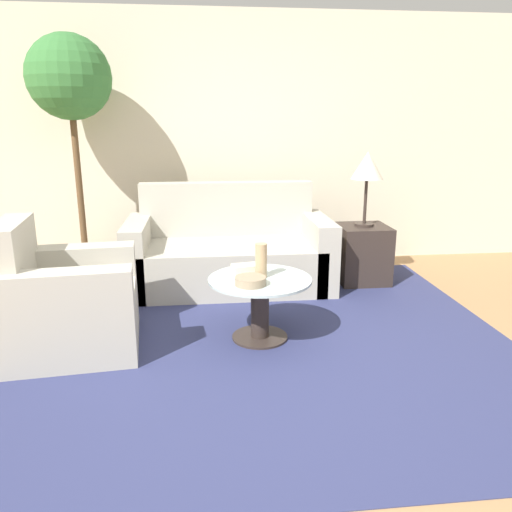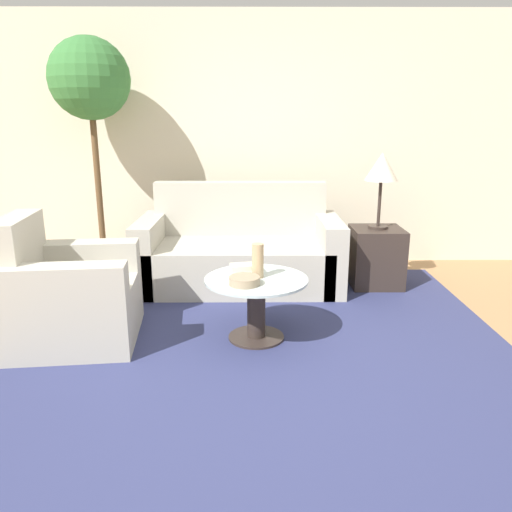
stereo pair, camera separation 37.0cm
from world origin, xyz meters
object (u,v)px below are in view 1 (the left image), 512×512
Objects in this scene: armchair at (63,307)px; table_lamp at (367,168)px; coffee_table at (260,300)px; potted_plant at (71,94)px; vase at (261,261)px; sofa_main at (229,254)px; bowl at (250,281)px; book_stack at (247,269)px.

table_lamp is at bearing -69.93° from armchair.
potted_plant is (-1.54, 1.58, 1.46)m from coffee_table.
sofa_main is at bearing 97.16° from vase.
bowl is (-0.09, -0.16, -0.09)m from vase.
vase is (1.36, 0.03, 0.28)m from armchair.
table_lamp is 2.96× the size of book_stack.
table_lamp is (1.28, -0.07, 0.80)m from sofa_main.
book_stack is (-1.22, -1.07, -0.61)m from table_lamp.
armchair is at bearing 174.13° from bowl.
coffee_table is at bearing -95.55° from armchair.
bowl is at bearing -87.33° from sofa_main.
table_lamp is (1.14, 1.20, 0.80)m from coffee_table.
vase is (0.01, 0.02, 0.28)m from coffee_table.
book_stack is (0.07, -1.14, 0.19)m from sofa_main.
vase reaches higher than book_stack.
coffee_table is 0.25m from book_stack.
potted_plant is 9.32× the size of vase.
book_stack is at bearing 128.49° from vase.
armchair reaches higher than vase.
bowl is 0.90× the size of book_stack.
table_lamp is 1.71m from vase.
book_stack is at bearing -44.67° from potted_plant.
sofa_main is 1.42m from bowl.
sofa_main reaches higher than bowl.
table_lamp reaches higher than coffee_table.
table_lamp is at bearing -3.15° from sofa_main.
table_lamp is 0.31× the size of potted_plant.
bowl is (0.07, -1.41, 0.19)m from sofa_main.
potted_plant is at bearing 134.89° from vase.
book_stack is (0.00, 0.27, 0.00)m from bowl.
vase is 0.21m from bowl.
coffee_table is 0.25m from bowl.
potted_plant is 2.58m from bowl.
armchair is 1.39m from vase.
potted_plant is at bearing 167.72° from sofa_main.
book_stack is (1.27, 0.14, 0.19)m from armchair.
book_stack reaches higher than coffee_table.
table_lamp is 3.30× the size of bowl.
coffee_table is at bearing -45.72° from potted_plant.
vase is at bearing -94.62° from armchair.
table_lamp reaches higher than bowl.
vase is at bearing -82.84° from sofa_main.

